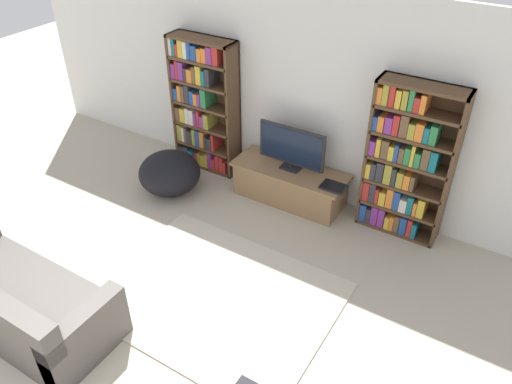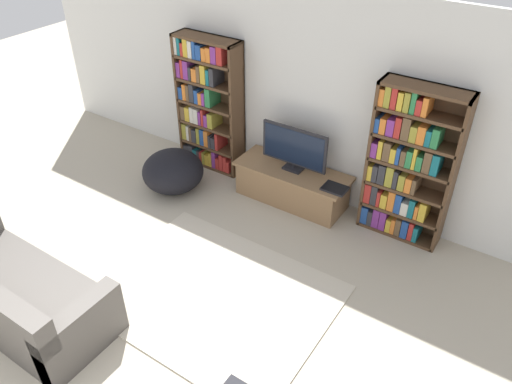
% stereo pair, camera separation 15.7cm
% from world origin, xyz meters
% --- Properties ---
extents(wall_back, '(8.80, 0.06, 2.60)m').
position_xyz_m(wall_back, '(0.00, 4.23, 1.30)').
color(wall_back, silver).
rests_on(wall_back, ground_plane).
extents(bookshelf_left, '(0.93, 0.30, 1.83)m').
position_xyz_m(bookshelf_left, '(-1.54, 4.05, 0.92)').
color(bookshelf_left, '#513823').
rests_on(bookshelf_left, ground_plane).
extents(bookshelf_right, '(0.93, 0.30, 1.83)m').
position_xyz_m(bookshelf_right, '(1.21, 4.05, 0.89)').
color(bookshelf_right, '#513823').
rests_on(bookshelf_right, ground_plane).
extents(tv_stand, '(1.46, 0.56, 0.46)m').
position_xyz_m(tv_stand, '(-0.11, 3.89, 0.23)').
color(tv_stand, '#8E6B47').
rests_on(tv_stand, ground_plane).
extents(television, '(0.87, 0.16, 0.57)m').
position_xyz_m(television, '(-0.11, 3.90, 0.76)').
color(television, black).
rests_on(television, tv_stand).
extents(laptop, '(0.29, 0.23, 0.03)m').
position_xyz_m(laptop, '(0.52, 3.79, 0.47)').
color(laptop, '#28282D').
rests_on(laptop, tv_stand).
extents(area_rug, '(2.31, 1.80, 0.02)m').
position_xyz_m(area_rug, '(0.08, 2.01, 0.01)').
color(area_rug, beige).
rests_on(area_rug, ground_plane).
extents(couch_left_sectional, '(1.96, 0.85, 0.76)m').
position_xyz_m(couch_left_sectional, '(-1.33, 0.78, 0.27)').
color(couch_left_sectional, '#56514C').
rests_on(couch_left_sectional, ground_plane).
extents(beanbag_ottoman, '(0.80, 0.80, 0.54)m').
position_xyz_m(beanbag_ottoman, '(-1.54, 3.26, 0.27)').
color(beanbag_ottoman, black).
rests_on(beanbag_ottoman, ground_plane).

